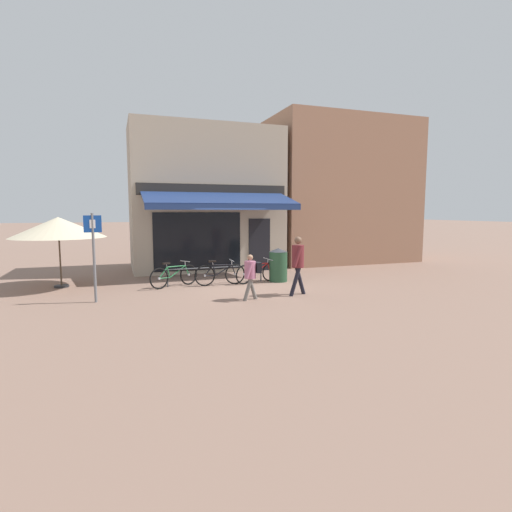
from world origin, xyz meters
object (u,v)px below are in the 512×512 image
(bicycle_red, at_px, (257,272))
(pedestrian_child, at_px, (251,272))
(pedestrian_adult, at_px, (298,259))
(bicycle_black, at_px, (220,274))
(litter_bin, at_px, (278,265))
(parking_sign, at_px, (94,248))
(bicycle_green, at_px, (174,276))
(cafe_parasol, at_px, (58,227))

(bicycle_red, bearing_deg, pedestrian_child, -130.18)
(pedestrian_adult, relative_size, pedestrian_child, 1.35)
(bicycle_black, xyz_separation_m, litter_bin, (2.06, 0.04, 0.21))
(bicycle_black, height_order, parking_sign, parking_sign)
(bicycle_black, bearing_deg, bicycle_green, 171.71)
(bicycle_black, distance_m, litter_bin, 2.07)
(bicycle_red, xyz_separation_m, cafe_parasol, (-6.12, 1.33, 1.54))
(cafe_parasol, bearing_deg, bicycle_red, -12.27)
(bicycle_green, relative_size, bicycle_red, 0.96)
(pedestrian_child, xyz_separation_m, cafe_parasol, (-5.09, 3.74, 1.13))
(bicycle_black, distance_m, pedestrian_adult, 2.89)
(parking_sign, xyz_separation_m, cafe_parasol, (-1.12, 2.63, 0.45))
(bicycle_red, height_order, pedestrian_adult, pedestrian_adult)
(cafe_parasol, bearing_deg, bicycle_black, -15.74)
(bicycle_black, bearing_deg, cafe_parasol, 164.65)
(pedestrian_child, bearing_deg, bicycle_red, -108.19)
(pedestrian_adult, height_order, cafe_parasol, cafe_parasol)
(bicycle_black, xyz_separation_m, pedestrian_adult, (1.72, -2.23, 0.66))
(bicycle_green, distance_m, bicycle_red, 2.75)
(bicycle_black, distance_m, cafe_parasol, 5.24)
(bicycle_black, xyz_separation_m, bicycle_red, (1.30, 0.03, -0.01))
(pedestrian_adult, bearing_deg, parking_sign, -6.75)
(bicycle_green, bearing_deg, litter_bin, -28.24)
(bicycle_black, bearing_deg, pedestrian_adult, -51.96)
(litter_bin, distance_m, cafe_parasol, 7.14)
(parking_sign, bearing_deg, bicycle_black, 18.99)
(pedestrian_child, bearing_deg, litter_bin, -121.59)
(pedestrian_adult, xyz_separation_m, parking_sign, (-5.42, 0.95, 0.41))
(cafe_parasol, bearing_deg, pedestrian_child, -36.29)
(bicycle_green, xyz_separation_m, pedestrian_adult, (3.16, -2.45, 0.67))
(bicycle_black, relative_size, pedestrian_child, 1.35)
(pedestrian_adult, distance_m, cafe_parasol, 7.51)
(bicycle_red, bearing_deg, litter_bin, -16.07)
(pedestrian_adult, bearing_deg, bicycle_red, -76.31)
(pedestrian_child, height_order, parking_sign, parking_sign)
(cafe_parasol, bearing_deg, bicycle_green, -18.63)
(bicycle_red, height_order, parking_sign, parking_sign)
(pedestrian_adult, distance_m, parking_sign, 5.52)
(pedestrian_adult, height_order, parking_sign, parking_sign)
(bicycle_green, xyz_separation_m, bicycle_black, (1.44, -0.22, 0.01))
(bicycle_black, height_order, pedestrian_adult, pedestrian_adult)
(bicycle_red, xyz_separation_m, pedestrian_child, (-1.04, -2.40, 0.41))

